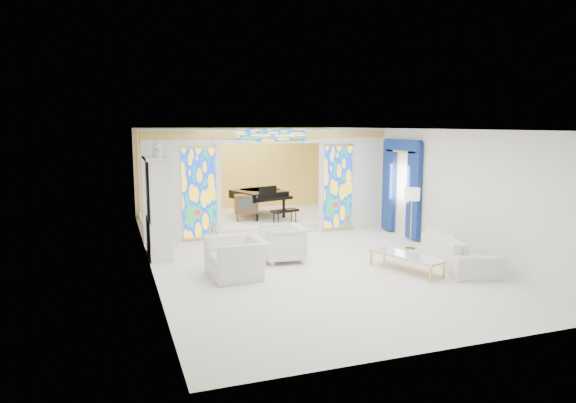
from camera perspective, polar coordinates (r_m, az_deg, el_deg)
name	(u,v)px	position (r m, az deg, el deg)	size (l,w,h in m)	color
floor	(295,251)	(12.80, 0.77, -5.51)	(12.00, 12.00, 0.00)	silver
ceiling	(295,129)	(12.42, 0.80, 8.05)	(7.00, 12.00, 0.02)	white
wall_back	(237,170)	(18.24, -5.70, 3.46)	(7.00, 0.02, 3.00)	silver
wall_front	(447,245)	(7.27, 17.28, -4.67)	(7.00, 0.02, 3.00)	silver
wall_left	(147,198)	(11.80, -15.40, 0.40)	(0.02, 12.00, 3.00)	silver
wall_right	(418,185)	(14.10, 14.28, 1.74)	(0.02, 12.00, 3.00)	silver
partition_wall	(271,177)	(14.38, -1.94, 2.74)	(7.00, 0.22, 3.00)	silver
stained_glass_left	(199,193)	(13.85, -9.85, 0.92)	(0.90, 0.04, 2.40)	gold
stained_glass_right	(338,187)	(15.05, 5.58, 1.61)	(0.90, 0.04, 2.40)	gold
stained_glass_transom	(272,135)	(14.21, -1.84, 7.39)	(2.00, 0.04, 0.34)	gold
alcove_platform	(251,219)	(16.61, -4.08, -1.94)	(6.80, 3.80, 0.18)	silver
gold_curtain_back	(238,171)	(18.12, -5.61, 3.43)	(6.70, 0.10, 2.90)	#E5B84F
chandelier	(258,142)	(16.29, -3.40, 6.58)	(0.48, 0.48, 0.30)	#DFA44E
blue_drapes	(401,180)	(14.62, 12.45, 2.34)	(0.14, 1.85, 2.65)	navy
china_cabinet	(158,208)	(12.46, -14.23, -0.68)	(0.56, 1.46, 2.72)	silver
armchair_left	(236,258)	(10.65, -5.75, -6.24)	(1.23, 1.07, 0.80)	white
armchair_right	(283,243)	(11.78, -0.61, -4.66)	(0.89, 0.92, 0.84)	silver
sofa	(459,250)	(11.99, 18.42, -5.18)	(2.43, 0.95, 0.71)	white
side_table	(248,248)	(11.43, -4.44, -5.13)	(0.66, 0.66, 0.63)	silver
vase	(248,234)	(11.36, -4.46, -3.58)	(0.19, 0.19, 0.20)	silver
coffee_table	(406,256)	(11.24, 12.99, -5.90)	(1.04, 1.77, 0.38)	white
floor_lamp	(412,197)	(13.10, 13.61, 0.48)	(0.45, 0.45, 1.55)	#DFA44E
grand_piano	(260,194)	(16.56, -3.09, 0.80)	(1.88, 2.86, 1.03)	black
tv_console	(246,204)	(15.74, -4.69, -0.27)	(0.77, 0.59, 0.80)	#53371E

